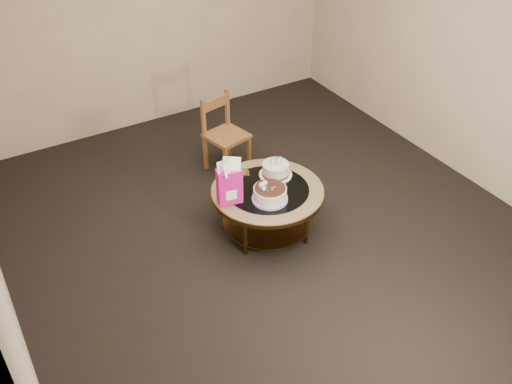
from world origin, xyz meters
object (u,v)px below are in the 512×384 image
dining_chair (224,134)px  cream_cake (276,170)px  gift_bag (229,182)px  decorated_cake (270,194)px  coffee_table (268,196)px

dining_chair → cream_cake: bearing=-102.1°
cream_cake → gift_bag: (-0.55, -0.13, 0.15)m
gift_bag → decorated_cake: bearing=-15.3°
cream_cake → dining_chair: (-0.02, 0.96, -0.10)m
decorated_cake → cream_cake: (0.25, 0.29, 0.00)m
coffee_table → cream_cake: (0.17, 0.15, 0.14)m
decorated_cake → gift_bag: gift_bag is taller
coffee_table → cream_cake: 0.27m
coffee_table → decorated_cake: size_ratio=3.27×
decorated_cake → dining_chair: dining_chair is taller
cream_cake → coffee_table: bearing=-129.3°
decorated_cake → gift_bag: size_ratio=0.75×
coffee_table → dining_chair: (0.15, 1.11, 0.04)m
decorated_cake → cream_cake: bearing=50.1°
cream_cake → decorated_cake: bearing=-119.0°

